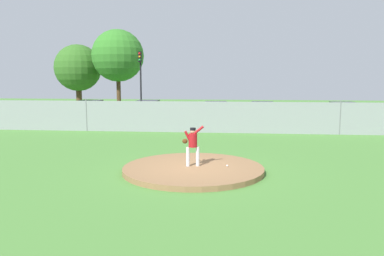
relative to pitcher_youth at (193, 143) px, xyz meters
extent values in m
plane|color=#4C8438|center=(0.04, 5.91, -1.07)|extent=(80.00, 80.00, 0.00)
cube|color=#2B2B2D|center=(0.04, 14.41, -1.07)|extent=(44.00, 7.00, 0.01)
cylinder|color=olive|center=(0.04, -0.09, -0.98)|extent=(5.20, 5.20, 0.19)
cylinder|color=silver|center=(-0.17, -0.04, -0.53)|extent=(0.13, 0.13, 0.72)
cylinder|color=silver|center=(0.19, 0.03, -0.53)|extent=(0.13, 0.13, 0.72)
cylinder|color=maroon|center=(0.01, 0.00, 0.09)|extent=(0.32, 0.32, 0.50)
cylinder|color=maroon|center=(0.19, 0.00, 0.44)|extent=(0.47, 0.18, 0.39)
cylinder|color=maroon|center=(-0.17, 0.00, 0.21)|extent=(0.29, 0.14, 0.46)
ellipsoid|color=#4C2D14|center=(-0.29, 0.05, 0.04)|extent=(0.20, 0.12, 0.18)
sphere|color=tan|center=(0.01, 0.00, 0.44)|extent=(0.20, 0.20, 0.20)
cylinder|color=black|center=(0.01, 0.00, 0.51)|extent=(0.21, 0.21, 0.09)
sphere|color=white|center=(1.28, 0.03, -0.85)|extent=(0.07, 0.07, 0.07)
cube|color=gray|center=(0.04, 9.91, -0.09)|extent=(39.78, 0.03, 1.96)
cylinder|color=slate|center=(-7.92, 9.91, -0.04)|extent=(0.07, 0.07, 2.06)
cylinder|color=slate|center=(7.99, 9.91, -0.04)|extent=(0.07, 0.07, 2.06)
cube|color=#146066|center=(-9.67, 14.79, -0.42)|extent=(1.90, 4.66, 0.66)
cube|color=black|center=(-9.67, 14.79, 0.26)|extent=(1.70, 2.58, 0.70)
cylinder|color=black|center=(-9.70, 16.23, -0.75)|extent=(1.86, 0.68, 0.64)
cylinder|color=black|center=(-9.63, 13.36, -0.75)|extent=(1.86, 0.68, 0.64)
cube|color=tan|center=(3.67, 14.19, -0.42)|extent=(2.06, 4.58, 0.66)
cube|color=black|center=(3.67, 14.19, 0.26)|extent=(1.77, 2.57, 0.69)
cylinder|color=black|center=(3.77, 15.57, -0.75)|extent=(1.83, 0.77, 0.64)
cylinder|color=black|center=(3.57, 12.81, -0.75)|extent=(1.83, 0.77, 0.64)
cube|color=maroon|center=(-4.95, 14.41, -0.41)|extent=(1.78, 4.82, 0.69)
cube|color=black|center=(-4.95, 14.41, 0.29)|extent=(1.62, 2.66, 0.71)
cylinder|color=black|center=(-4.96, 15.90, -0.75)|extent=(1.79, 0.66, 0.64)
cylinder|color=black|center=(-4.93, 12.93, -0.75)|extent=(1.79, 0.66, 0.64)
cube|color=#161E4C|center=(0.31, 14.29, -0.37)|extent=(2.03, 4.43, 0.77)
cube|color=black|center=(0.31, 14.29, 0.31)|extent=(1.76, 2.48, 0.58)
cylinder|color=black|center=(0.22, 15.62, -0.75)|extent=(1.84, 0.76, 0.64)
cylinder|color=black|center=(0.40, 12.95, -0.75)|extent=(1.84, 0.76, 0.64)
cube|color=#B7BABF|center=(9.70, 14.88, -0.41)|extent=(1.89, 4.47, 0.68)
cube|color=black|center=(9.70, 14.88, 0.25)|extent=(1.72, 2.47, 0.65)
cylinder|color=black|center=(9.69, 16.26, -0.75)|extent=(1.92, 0.65, 0.64)
cylinder|color=black|center=(9.71, 13.50, -0.75)|extent=(1.92, 0.65, 0.64)
cone|color=orange|center=(7.41, 14.55, -0.79)|extent=(0.32, 0.32, 0.55)
cube|color=black|center=(7.41, 14.55, -1.05)|extent=(0.40, 0.40, 0.03)
cylinder|color=black|center=(-6.38, 18.59, 1.76)|extent=(0.14, 0.14, 5.66)
cube|color=black|center=(-6.38, 18.41, 4.13)|extent=(0.28, 0.24, 0.90)
sphere|color=red|center=(-6.38, 18.29, 4.40)|extent=(0.18, 0.18, 0.18)
sphere|color=orange|center=(-6.38, 18.29, 4.13)|extent=(0.18, 0.18, 0.18)
sphere|color=green|center=(-6.38, 18.29, 3.86)|extent=(0.18, 0.18, 0.18)
cylinder|color=#4C331E|center=(-14.36, 24.38, 0.32)|extent=(0.58, 0.58, 2.78)
sphere|color=#336722|center=(-14.36, 24.38, 3.38)|extent=(4.77, 4.77, 4.77)
cylinder|color=#4C331E|center=(-9.64, 22.85, 0.83)|extent=(0.41, 0.41, 3.80)
sphere|color=#337A26|center=(-9.64, 22.85, 4.50)|extent=(5.06, 5.06, 5.06)
camera|label=1|loc=(1.39, -13.68, 2.38)|focal=35.42mm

